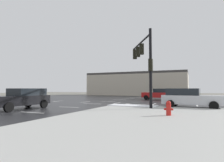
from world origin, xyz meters
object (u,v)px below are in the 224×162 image
Objects in this scene: sedan_black at (22,98)px; sedan_red at (160,94)px; sedan_silver at (190,98)px; fire_hydrant at (169,108)px; traffic_signal_mast at (144,57)px.

sedan_black is 0.99× the size of sedan_red.
sedan_red is (-4.14, 11.06, 0.00)m from sedan_silver.
sedan_black is 18.56m from sedan_red.
sedan_black is (-10.88, 0.11, 0.32)m from fire_hydrant.
traffic_signal_mast reaches higher than fire_hydrant.
sedan_silver is (0.96, 5.94, 0.32)m from fire_hydrant.
traffic_signal_mast is at bearing 124.18° from sedan_black.
fire_hydrant is 0.17× the size of sedan_red.
traffic_signal_mast is 1.27× the size of sedan_silver.
fire_hydrant is 0.17× the size of sedan_black.
sedan_silver is at bearing -105.46° from traffic_signal_mast.
fire_hydrant is at bearing -93.76° from sedan_silver.
sedan_silver is at bearing 119.59° from sedan_black.
sedan_red is (7.69, 16.89, 0.00)m from sedan_black.
fire_hydrant is at bearing 92.77° from sedan_black.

